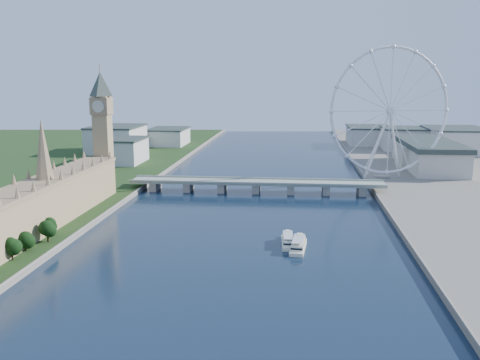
# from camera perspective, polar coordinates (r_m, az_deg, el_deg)

# --- Properties ---
(parliament_range) EXTENTS (24.00, 200.00, 70.00)m
(parliament_range) POSITION_cam_1_polar(r_m,az_deg,el_deg) (371.62, -19.95, -2.16)
(parliament_range) COLOR tan
(parliament_range) RESTS_ON ground
(big_ben) EXTENTS (20.02, 20.02, 110.00)m
(big_ben) POSITION_cam_1_polar(r_m,az_deg,el_deg) (463.35, -14.52, 6.61)
(big_ben) COLOR tan
(big_ben) RESTS_ON ground
(westminster_bridge) EXTENTS (220.00, 22.00, 9.50)m
(westminster_bridge) POSITION_cam_1_polar(r_m,az_deg,el_deg) (465.36, 1.75, -0.49)
(westminster_bridge) COLOR gray
(westminster_bridge) RESTS_ON ground
(london_eye) EXTENTS (113.60, 39.12, 124.30)m
(london_eye) POSITION_cam_1_polar(r_m,az_deg,el_deg) (518.34, 15.71, 7.06)
(london_eye) COLOR silver
(london_eye) RESTS_ON ground
(county_hall) EXTENTS (54.00, 144.00, 35.00)m
(county_hall) POSITION_cam_1_polar(r_m,az_deg,el_deg) (609.83, 19.33, 0.97)
(county_hall) COLOR beige
(county_hall) RESTS_ON ground
(city_skyline) EXTENTS (505.00, 280.00, 32.00)m
(city_skyline) POSITION_cam_1_polar(r_m,az_deg,el_deg) (719.77, 6.44, 4.29)
(city_skyline) COLOR beige
(city_skyline) RESTS_ON ground
(tour_boat_near) EXTENTS (9.20, 30.10, 6.57)m
(tour_boat_near) POSITION_cam_1_polar(r_m,az_deg,el_deg) (322.32, 5.14, -6.88)
(tour_boat_near) COLOR white
(tour_boat_near) RESTS_ON ground
(tour_boat_far) EXTENTS (10.96, 32.30, 7.02)m
(tour_boat_far) POSITION_cam_1_polar(r_m,az_deg,el_deg) (314.38, 6.23, -7.36)
(tour_boat_far) COLOR silver
(tour_boat_far) RESTS_ON ground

